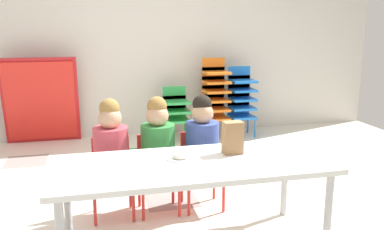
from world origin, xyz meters
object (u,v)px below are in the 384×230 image
Objects in this scene: seated_child_far_right at (202,141)px; paper_bag_brown at (233,138)px; kid_chair_blue_stack at (241,97)px; kid_chair_orange_stack at (215,94)px; folded_activity_table at (41,101)px; paper_plate_near_edge at (181,158)px; seated_child_near_camera at (111,147)px; donut_powdered_on_plate at (181,155)px; kid_chair_green_stack at (176,109)px; seated_child_middle_seat at (158,144)px; craft_table at (193,170)px.

paper_bag_brown is at bearing -79.88° from seated_child_far_right.
kid_chair_blue_stack is 4.18× the size of paper_bag_brown.
folded_activity_table is at bearing 174.62° from kid_chair_orange_stack.
seated_child_far_right is at bearing 61.19° from paper_plate_near_edge.
folded_activity_table reaches higher than seated_child_near_camera.
seated_child_far_right is 4.17× the size of paper_bag_brown.
paper_plate_near_edge is at bearing -50.27° from seated_child_near_camera.
folded_activity_table is 3.01m from paper_plate_near_edge.
folded_activity_table is 4.94× the size of paper_bag_brown.
kid_chair_orange_stack reaches higher than seated_child_far_right.
kid_chair_orange_stack is 2.62m from paper_bag_brown.
donut_powdered_on_plate is (-0.28, -0.51, 0.07)m from seated_child_far_right.
seated_child_far_right reaches higher than kid_chair_green_stack.
folded_activity_table is at bearing 119.24° from paper_bag_brown.
paper_plate_near_edge is (-0.36, -0.04, -0.11)m from paper_bag_brown.
seated_child_middle_seat reaches higher than paper_plate_near_edge.
kid_chair_blue_stack is (1.80, 2.06, -0.04)m from seated_child_near_camera.
seated_child_middle_seat is 0.66m from paper_bag_brown.
kid_chair_orange_stack is at bearing -5.38° from folded_activity_table.
seated_child_middle_seat is (0.35, 0.00, 0.00)m from seated_child_near_camera.
seated_child_middle_seat is at bearing -117.87° from kid_chair_orange_stack.
donut_powdered_on_plate is (1.17, -2.77, 0.08)m from folded_activity_table.
kid_chair_blue_stack is 0.85× the size of folded_activity_table.
seated_child_far_right is at bearing 100.12° from paper_bag_brown.
craft_table is 9.78× the size of paper_plate_near_edge.
seated_child_middle_seat is at bearing 98.01° from donut_powdered_on_plate.
craft_table is 8.00× the size of paper_bag_brown.
paper_plate_near_edge is 1.59× the size of donut_powdered_on_plate.
kid_chair_green_stack is 2.55m from paper_bag_brown.
seated_child_far_right is (0.22, 0.59, 0.01)m from craft_table.
seated_child_near_camera reaches higher than paper_plate_near_edge.
folded_activity_table reaches higher than craft_table.
donut_powdered_on_plate is (-0.49, -2.57, 0.22)m from kid_chair_green_stack.
kid_chair_orange_stack is (1.09, 2.06, 0.02)m from seated_child_middle_seat.
kid_chair_blue_stack is at bearing 48.77° from seated_child_near_camera.
folded_activity_table is at bearing 172.88° from kid_chair_green_stack.
seated_child_middle_seat is 8.08× the size of donut_powdered_on_plate.
paper_plate_near_edge is (-1.38, -2.57, 0.08)m from kid_chair_blue_stack.
seated_child_near_camera is 0.67m from donut_powdered_on_plate.
seated_child_near_camera reaches higher than craft_table.
paper_plate_near_edge is at bearing -100.78° from kid_chair_green_stack.
kid_chair_orange_stack is 2.76m from paper_plate_near_edge.
seated_child_near_camera is at bearing 148.99° from paper_bag_brown.
paper_bag_brown is at bearing -111.84° from kid_chair_blue_stack.
kid_chair_orange_stack is (1.44, 2.06, 0.02)m from seated_child_near_camera.
seated_child_middle_seat is 5.10× the size of paper_plate_near_edge.
seated_child_far_right is 2.07m from kid_chair_green_stack.
donut_powdered_on_plate is at bearing -50.27° from seated_child_near_camera.
seated_child_middle_seat is at bearing 180.00° from seated_child_far_right.
folded_activity_table is at bearing 113.30° from craft_table.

